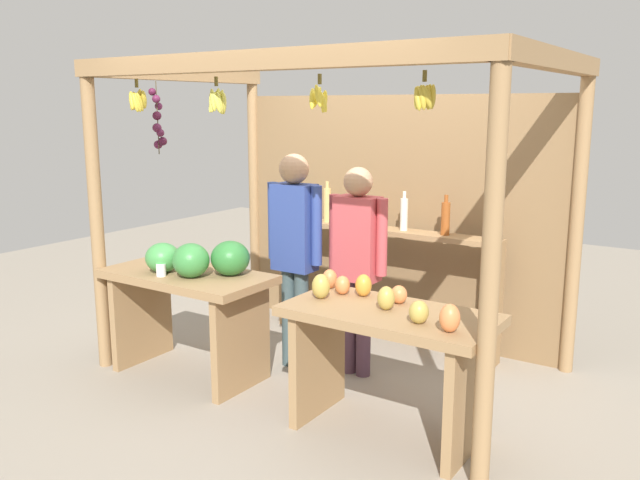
{
  "coord_description": "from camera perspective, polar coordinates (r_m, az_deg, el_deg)",
  "views": [
    {
      "loc": [
        2.58,
        -4.09,
        1.99
      ],
      "look_at": [
        0.0,
        -0.19,
        1.04
      ],
      "focal_mm": 37.06,
      "sensor_mm": 36.0,
      "label": 1
    }
  ],
  "objects": [
    {
      "name": "bottle_shelf_unit",
      "position": [
        5.56,
        5.31,
        -0.99
      ],
      "size": [
        2.03,
        0.22,
        1.36
      ],
      "color": "#99754C",
      "rests_on": "ground"
    },
    {
      "name": "vendor_man",
      "position": [
        4.97,
        -2.21,
        -0.11
      ],
      "size": [
        0.48,
        0.22,
        1.65
      ],
      "rotation": [
        0.0,
        0.0,
        0.17
      ],
      "color": "#3C4F52",
      "rests_on": "ground"
    },
    {
      "name": "market_stall",
      "position": [
        5.25,
        3.66,
        4.46
      ],
      "size": [
        3.17,
        1.99,
        2.32
      ],
      "color": "#99754C",
      "rests_on": "ground"
    },
    {
      "name": "vendor_woman",
      "position": [
        4.85,
        3.27,
        -1.13
      ],
      "size": [
        0.48,
        0.21,
        1.57
      ],
      "rotation": [
        0.0,
        0.0,
        -0.05
      ],
      "color": "#55384C",
      "rests_on": "ground"
    },
    {
      "name": "fruit_counter_left",
      "position": [
        4.96,
        -11.05,
        -4.09
      ],
      "size": [
        1.28,
        0.64,
        1.05
      ],
      "color": "#99754C",
      "rests_on": "ground"
    },
    {
      "name": "fruit_counter_right",
      "position": [
        4.07,
        5.79,
        -8.68
      ],
      "size": [
        1.28,
        0.64,
        0.96
      ],
      "color": "#99754C",
      "rests_on": "ground"
    },
    {
      "name": "ground_plane",
      "position": [
        5.23,
        1.15,
        -10.94
      ],
      "size": [
        12.0,
        12.0,
        0.0
      ],
      "primitive_type": "plane",
      "color": "gray",
      "rests_on": "ground"
    }
  ]
}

